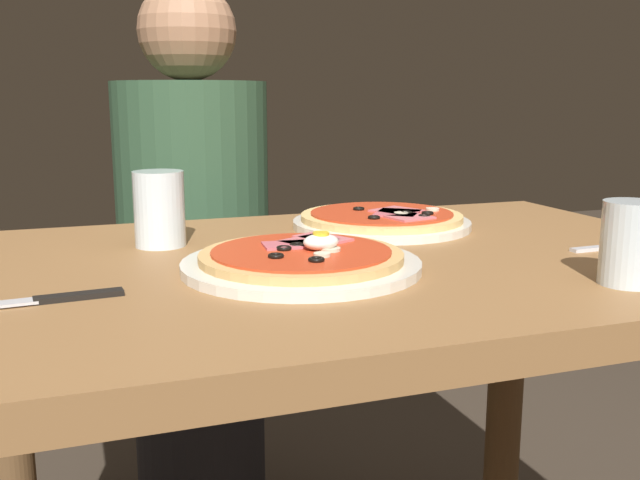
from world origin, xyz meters
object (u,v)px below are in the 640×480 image
fork (611,247)px  diner_person (196,279)px  dining_table (348,356)px  pizza_across_left (382,220)px  pizza_foreground (302,260)px  water_glass_far (160,214)px  knife (40,300)px  water_glass_near (630,248)px

fork → diner_person: size_ratio=0.13×
dining_table → diner_person: diner_person is taller
dining_table → diner_person: (-0.09, 0.66, -0.04)m
dining_table → pizza_across_left: size_ratio=3.64×
pizza_foreground → fork: bearing=-3.4°
pizza_across_left → diner_person: (-0.22, 0.48, -0.20)m
pizza_foreground → water_glass_far: bearing=125.3°
dining_table → water_glass_far: water_glass_far is taller
water_glass_far → knife: (-0.15, -0.25, -0.04)m
fork → diner_person: 0.88m
dining_table → water_glass_far: 0.33m
dining_table → fork: bearing=-12.3°
pizza_foreground → water_glass_near: (0.32, -0.19, 0.03)m
pizza_foreground → water_glass_near: bearing=-29.8°
dining_table → pizza_foreground: pizza_foreground is taller
pizza_across_left → water_glass_near: (0.11, -0.41, 0.03)m
dining_table → water_glass_far: bearing=146.4°
dining_table → pizza_across_left: (0.13, 0.18, 0.15)m
pizza_foreground → pizza_across_left: size_ratio=1.03×
fork → knife: (-0.74, -0.02, 0.00)m
dining_table → water_glass_near: water_glass_near is taller
water_glass_far → fork: size_ratio=0.67×
dining_table → pizza_foreground: (-0.08, -0.05, 0.15)m
pizza_foreground → pizza_across_left: 0.31m
fork → knife: size_ratio=0.81×
pizza_across_left → knife: size_ratio=1.45×
pizza_across_left → water_glass_far: size_ratio=2.69×
water_glass_near → knife: bearing=167.2°
pizza_across_left → knife: bearing=-151.7°
pizza_foreground → knife: bearing=-171.4°
pizza_foreground → diner_person: size_ratio=0.25×
diner_person → water_glass_far: bearing=75.4°
dining_table → fork: fork is taller
water_glass_near → water_glass_far: bearing=140.3°
fork → knife: bearing=-178.6°
pizza_across_left → diner_person: diner_person is taller
dining_table → pizza_across_left: pizza_across_left is taller
pizza_across_left → water_glass_near: water_glass_near is taller
water_glass_far → fork: water_glass_far is taller
dining_table → pizza_foreground: size_ratio=3.55×
dining_table → water_glass_near: 0.38m
water_glass_near → knife: size_ratio=0.48×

